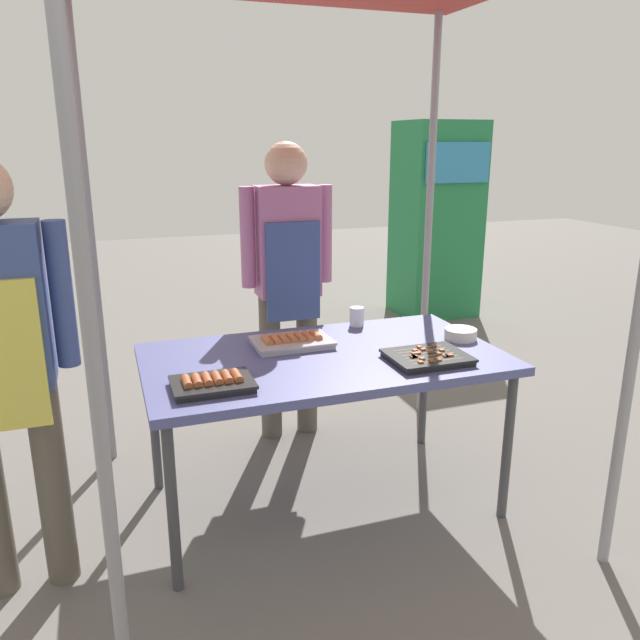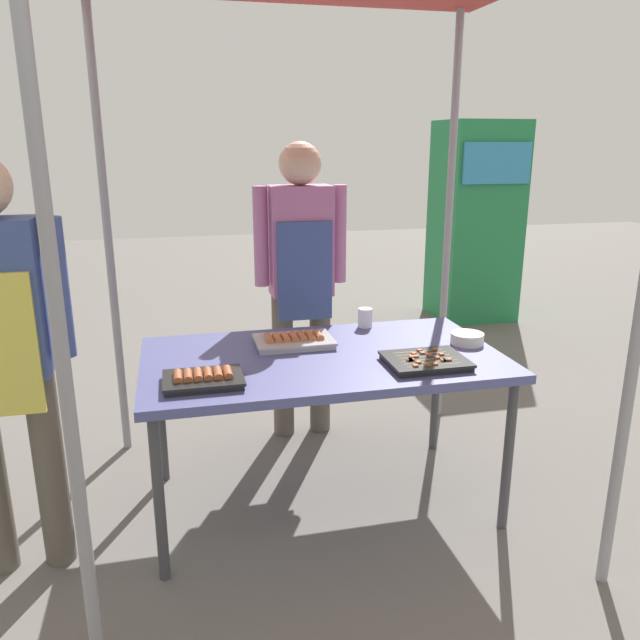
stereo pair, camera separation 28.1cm
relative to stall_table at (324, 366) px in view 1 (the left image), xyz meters
name	(u,v)px [view 1 (the left image)]	position (x,y,z in m)	size (l,w,h in m)	color
ground_plane	(323,501)	(0.00, 0.00, -0.70)	(18.00, 18.00, 0.00)	#66605B
stall_table	(324,366)	(0.00, 0.00, 0.00)	(1.60, 0.90, 0.75)	#4C518C
tray_grilled_sausages	(292,341)	(-0.10, 0.17, 0.07)	(0.37, 0.25, 0.06)	#ADADB2
tray_meat_skewers	(427,357)	(0.40, -0.23, 0.07)	(0.34, 0.28, 0.04)	black
tray_pork_links	(212,383)	(-0.54, -0.23, 0.07)	(0.32, 0.23, 0.06)	black
condiment_bowl	(461,334)	(0.71, 0.00, 0.08)	(0.16, 0.16, 0.05)	silver
drink_cup_near_edge	(357,317)	(0.32, 0.38, 0.10)	(0.07, 0.07, 0.10)	white
vendor_woman	(288,268)	(0.06, 0.77, 0.30)	(0.52, 0.23, 1.68)	#595147
customer_nearby	(0,349)	(-1.27, -0.17, 0.28)	(0.52, 0.23, 1.64)	#595147
neighbor_stall_left	(436,220)	(2.20, 2.90, 0.24)	(0.72, 0.68, 1.86)	#237F47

